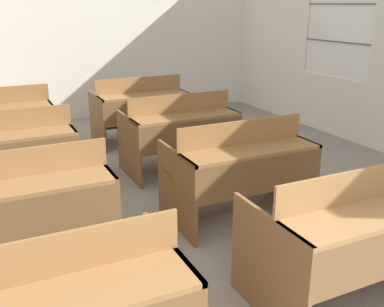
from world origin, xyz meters
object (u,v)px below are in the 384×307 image
object	(u,v)px
bench_front_right	(350,233)
bench_third_left	(10,153)
bench_second_right	(240,167)
bench_third_right	(180,131)
bench_second_left	(25,205)
bench_back_left	(0,122)
bench_back_right	(140,108)

from	to	relation	value
bench_front_right	bench_third_left	bearing A→B (deg)	124.38
bench_second_right	bench_third_right	distance (m)	1.33
bench_third_left	bench_third_right	size ratio (longest dim) A/B	1.00
bench_front_right	bench_second_left	size ratio (longest dim) A/B	1.00
bench_third_left	bench_third_right	xyz separation A→B (m)	(1.83, -0.01, 0.00)
bench_front_right	bench_second_left	xyz separation A→B (m)	(-1.83, 1.34, 0.00)
bench_front_right	bench_back_left	size ratio (longest dim) A/B	1.00
bench_second_right	bench_back_left	xyz separation A→B (m)	(-1.83, 2.68, 0.00)
bench_front_right	bench_back_left	bearing A→B (deg)	114.56
bench_third_left	bench_back_right	world-z (taller)	same
bench_back_right	bench_second_left	bearing A→B (deg)	-124.14
bench_second_left	bench_third_right	xyz separation A→B (m)	(1.83, 1.33, 0.00)
bench_third_right	bench_back_right	size ratio (longest dim) A/B	1.00
bench_back_left	bench_back_right	bearing A→B (deg)	0.17
bench_back_left	bench_back_right	xyz separation A→B (m)	(1.83, 0.01, 0.00)
bench_second_left	bench_back_left	world-z (taller)	same
bench_third_right	bench_back_right	xyz separation A→B (m)	(-0.01, 1.36, 0.00)
bench_second_left	bench_third_left	xyz separation A→B (m)	(0.00, 1.34, 0.00)
bench_second_left	bench_third_right	size ratio (longest dim) A/B	1.00
bench_second_left	bench_front_right	bearing A→B (deg)	-36.13
bench_third_left	bench_back_left	size ratio (longest dim) A/B	1.00
bench_back_right	bench_front_right	bearing A→B (deg)	-89.91
bench_second_right	bench_third_left	size ratio (longest dim) A/B	1.00
bench_back_left	bench_third_right	bearing A→B (deg)	-36.31
bench_front_right	bench_third_right	bearing A→B (deg)	89.91
bench_back_left	bench_back_right	world-z (taller)	same
bench_back_left	bench_second_right	bearing A→B (deg)	-55.70
bench_second_left	bench_third_left	bearing A→B (deg)	89.98
bench_back_left	bench_back_right	size ratio (longest dim) A/B	1.00
bench_front_right	bench_second_right	bearing A→B (deg)	90.31
bench_second_right	bench_back_right	world-z (taller)	same
bench_front_right	bench_second_left	distance (m)	2.27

